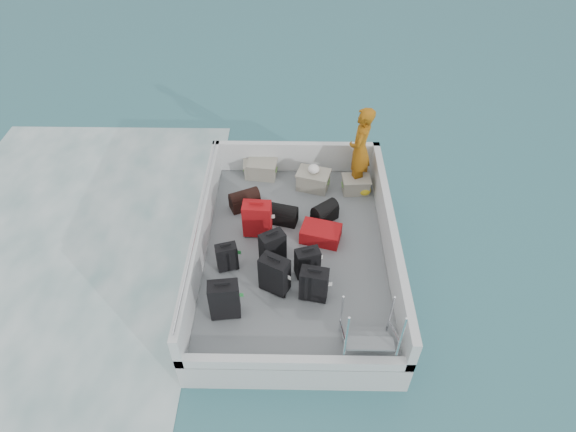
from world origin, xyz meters
name	(u,v)px	position (x,y,z in m)	size (l,w,h in m)	color
ground	(295,270)	(0.00, 0.00, 0.00)	(160.00, 160.00, 0.00)	#1A505D
wake_foam	(53,267)	(-4.80, 0.00, 0.00)	(10.00, 10.00, 0.00)	white
ferry_hull	(295,260)	(0.00, 0.00, 0.30)	(3.60, 5.00, 0.60)	silver
deck	(295,249)	(0.00, 0.00, 0.61)	(3.30, 4.70, 0.02)	slate
deck_fittings	(315,247)	(0.35, -0.32, 0.99)	(3.60, 5.00, 0.90)	silver
suitcase_0	(224,300)	(-1.13, -1.50, 0.99)	(0.48, 0.27, 0.75)	black
suitcase_1	(227,257)	(-1.21, -0.50, 0.90)	(0.37, 0.21, 0.56)	black
suitcase_3	(275,275)	(-0.34, -0.96, 0.99)	(0.48, 0.28, 0.74)	black
suitcase_4	(273,248)	(-0.41, -0.30, 0.95)	(0.44, 0.26, 0.65)	black
suitcase_5	(257,219)	(-0.72, 0.40, 0.99)	(0.53, 0.32, 0.73)	#9A0F0B
suitcase_6	(314,284)	(0.32, -1.12, 0.94)	(0.46, 0.27, 0.64)	black
suitcase_7	(307,263)	(0.22, -0.62, 0.92)	(0.42, 0.24, 0.59)	black
suitcase_8	(321,234)	(0.49, 0.25, 0.76)	(0.48, 0.73, 0.29)	#9A0F0B
duffel_0	(245,201)	(-1.03, 1.14, 0.78)	(0.59, 0.30, 0.32)	black
duffel_1	(284,216)	(-0.23, 0.72, 0.78)	(0.53, 0.30, 0.32)	black
duffel_2	(325,213)	(0.58, 0.80, 0.78)	(0.50, 0.30, 0.32)	black
crate_0	(257,169)	(-0.86, 2.20, 0.78)	(0.52, 0.36, 0.32)	gray
crate_1	(262,170)	(-0.73, 2.16, 0.80)	(0.59, 0.41, 0.36)	gray
crate_2	(313,181)	(0.37, 1.79, 0.81)	(0.64, 0.44, 0.38)	gray
crate_3	(356,185)	(1.27, 1.68, 0.78)	(0.54, 0.37, 0.33)	gray
yellow_bag	(364,190)	(1.45, 1.59, 0.73)	(0.28, 0.26, 0.22)	gold
white_bag	(314,170)	(0.37, 1.79, 1.09)	(0.24, 0.24, 0.18)	white
passenger	(360,150)	(1.30, 1.88, 1.56)	(0.69, 0.45, 1.88)	orange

